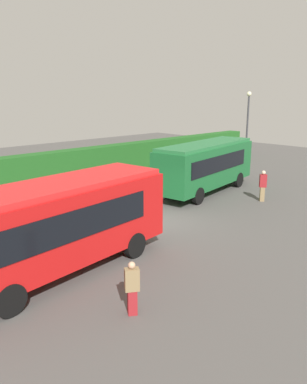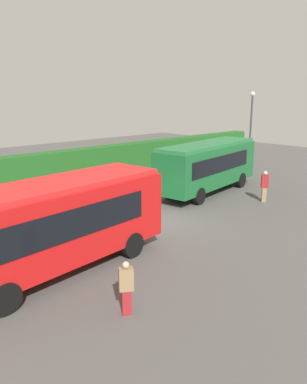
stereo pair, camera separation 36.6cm
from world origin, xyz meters
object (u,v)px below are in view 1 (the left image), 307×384
(person_far, at_px, (197,165))
(lamppost, at_px, (247,124))
(bus_red, at_px, (58,222))
(person_left, at_px, (132,287))
(person_right, at_px, (263,185))
(person_center, at_px, (172,173))
(bus_green, at_px, (206,164))

(person_far, xyz_separation_m, lamppost, (4.24, -1.44, 2.91))
(lamppost, bearing_deg, person_far, 161.31)
(bus_red, distance_m, lamppost, 20.79)
(bus_red, relative_size, person_left, 5.43)
(person_right, height_order, lamppost, lamppost)
(person_left, distance_m, person_center, 15.83)
(person_center, distance_m, person_right, 6.32)
(bus_green, bearing_deg, person_right, -87.04)
(person_center, xyz_separation_m, person_far, (3.40, 0.56, 0.04))
(bus_green, bearing_deg, bus_red, -172.84)
(lamppost, bearing_deg, bus_green, -167.18)
(person_left, bearing_deg, bus_red, 32.96)
(person_right, bearing_deg, person_far, -149.46)
(person_far, distance_m, lamppost, 5.34)
(person_right, xyz_separation_m, person_far, (2.23, 6.77, 0.01))
(bus_green, height_order, person_center, bus_green)
(person_center, height_order, person_far, person_far)
(bus_red, xyz_separation_m, lamppost, (20.03, 5.19, 2.02))
(person_center, bearing_deg, person_right, -53.12)
(person_right, bearing_deg, lamppost, 178.25)
(person_left, height_order, lamppost, lamppost)
(bus_red, height_order, person_right, bus_red)
(person_center, relative_size, person_far, 0.96)
(person_left, relative_size, lamppost, 0.26)
(bus_green, xyz_separation_m, person_left, (-12.78, -7.39, -0.98))
(bus_green, xyz_separation_m, person_center, (-0.44, 2.52, -0.89))
(bus_red, bearing_deg, person_far, 16.64)
(lamppost, bearing_deg, person_left, -155.68)
(bus_red, xyz_separation_m, person_far, (15.78, 6.63, -0.89))
(bus_red, distance_m, person_center, 13.82)
(person_center, relative_size, lamppost, 0.28)
(person_left, bearing_deg, person_far, -23.95)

